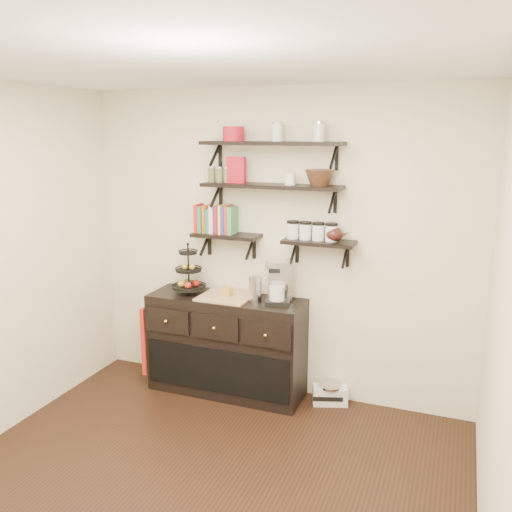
# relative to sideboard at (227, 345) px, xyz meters

# --- Properties ---
(floor) EXTENTS (3.50, 3.50, 0.00)m
(floor) POSITION_rel_sideboard_xyz_m (0.38, -1.51, -0.45)
(floor) COLOR black
(floor) RESTS_ON ground
(ceiling) EXTENTS (3.50, 3.50, 0.02)m
(ceiling) POSITION_rel_sideboard_xyz_m (0.38, -1.51, 2.25)
(ceiling) COLOR white
(ceiling) RESTS_ON back_wall
(back_wall) EXTENTS (3.50, 0.02, 2.70)m
(back_wall) POSITION_rel_sideboard_xyz_m (0.38, 0.24, 0.90)
(back_wall) COLOR beige
(back_wall) RESTS_ON ground
(right_wall) EXTENTS (0.02, 3.50, 2.70)m
(right_wall) POSITION_rel_sideboard_xyz_m (2.13, -1.51, 0.90)
(right_wall) COLOR beige
(right_wall) RESTS_ON ground
(shelf_top) EXTENTS (1.20, 0.27, 0.23)m
(shelf_top) POSITION_rel_sideboard_xyz_m (0.38, 0.10, 1.78)
(shelf_top) COLOR black
(shelf_top) RESTS_ON back_wall
(shelf_mid) EXTENTS (1.20, 0.27, 0.23)m
(shelf_mid) POSITION_rel_sideboard_xyz_m (0.38, 0.10, 1.43)
(shelf_mid) COLOR black
(shelf_mid) RESTS_ON back_wall
(shelf_low_left) EXTENTS (0.60, 0.25, 0.23)m
(shelf_low_left) POSITION_rel_sideboard_xyz_m (-0.04, 0.12, 0.98)
(shelf_low_left) COLOR black
(shelf_low_left) RESTS_ON back_wall
(shelf_low_right) EXTENTS (0.60, 0.25, 0.23)m
(shelf_low_right) POSITION_rel_sideboard_xyz_m (0.80, 0.12, 0.98)
(shelf_low_right) COLOR black
(shelf_low_right) RESTS_ON back_wall
(cookbooks) EXTENTS (0.36, 0.15, 0.26)m
(cookbooks) POSITION_rel_sideboard_xyz_m (-0.13, 0.12, 1.11)
(cookbooks) COLOR red
(cookbooks) RESTS_ON shelf_low_left
(glass_canisters) EXTENTS (0.43, 0.10, 0.13)m
(glass_canisters) POSITION_rel_sideboard_xyz_m (0.74, 0.12, 1.06)
(glass_canisters) COLOR silver
(glass_canisters) RESTS_ON shelf_low_right
(sideboard) EXTENTS (1.40, 0.50, 0.92)m
(sideboard) POSITION_rel_sideboard_xyz_m (0.00, 0.00, 0.00)
(sideboard) COLOR black
(sideboard) RESTS_ON floor
(fruit_stand) EXTENTS (0.30, 0.30, 0.44)m
(fruit_stand) POSITION_rel_sideboard_xyz_m (-0.36, 0.00, 0.60)
(fruit_stand) COLOR black
(fruit_stand) RESTS_ON sideboard
(candle) EXTENTS (0.08, 0.08, 0.08)m
(candle) POSITION_rel_sideboard_xyz_m (0.01, 0.00, 0.50)
(candle) COLOR #B47929
(candle) RESTS_ON sideboard
(coffee_maker) EXTENTS (0.25, 0.24, 0.38)m
(coffee_maker) POSITION_rel_sideboard_xyz_m (0.48, 0.03, 0.63)
(coffee_maker) COLOR black
(coffee_maker) RESTS_ON sideboard
(thermal_carafe) EXTENTS (0.11, 0.11, 0.22)m
(thermal_carafe) POSITION_rel_sideboard_xyz_m (0.29, -0.02, 0.56)
(thermal_carafe) COLOR silver
(thermal_carafe) RESTS_ON sideboard
(apron) EXTENTS (0.04, 0.27, 0.63)m
(apron) POSITION_rel_sideboard_xyz_m (-0.73, -0.10, 0.00)
(apron) COLOR #9F2711
(apron) RESTS_ON sideboard
(radio) EXTENTS (0.33, 0.25, 0.18)m
(radio) POSITION_rel_sideboard_xyz_m (0.94, 0.11, -0.36)
(radio) COLOR silver
(radio) RESTS_ON floor
(recipe_box) EXTENTS (0.16, 0.06, 0.22)m
(recipe_box) POSITION_rel_sideboard_xyz_m (0.07, 0.10, 1.56)
(recipe_box) COLOR #A71324
(recipe_box) RESTS_ON shelf_mid
(walnut_bowl) EXTENTS (0.24, 0.24, 0.13)m
(walnut_bowl) POSITION_rel_sideboard_xyz_m (0.79, 0.10, 1.51)
(walnut_bowl) COLOR black
(walnut_bowl) RESTS_ON shelf_mid
(ramekins) EXTENTS (0.09, 0.09, 0.10)m
(ramekins) POSITION_rel_sideboard_xyz_m (0.55, 0.10, 1.50)
(ramekins) COLOR white
(ramekins) RESTS_ON shelf_mid
(teapot) EXTENTS (0.20, 0.16, 0.14)m
(teapot) POSITION_rel_sideboard_xyz_m (0.93, 0.12, 1.07)
(teapot) COLOR black
(teapot) RESTS_ON shelf_low_right
(red_pot) EXTENTS (0.18, 0.18, 0.12)m
(red_pot) POSITION_rel_sideboard_xyz_m (0.04, 0.10, 1.86)
(red_pot) COLOR #A71324
(red_pot) RESTS_ON shelf_top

